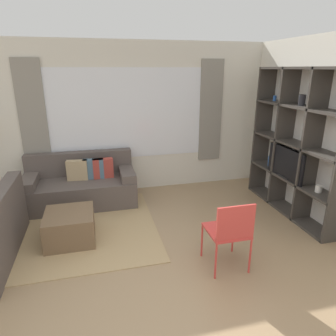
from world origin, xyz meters
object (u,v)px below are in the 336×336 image
object	(u,v)px
couch_main	(82,186)
folding_chair	(230,229)
shelving_unit	(298,145)
ottoman	(70,227)

from	to	relation	value
couch_main	folding_chair	bearing A→B (deg)	-53.76
shelving_unit	couch_main	xyz separation A→B (m)	(-3.32, 1.12, -0.80)
shelving_unit	couch_main	size ratio (longest dim) A/B	1.24
couch_main	shelving_unit	bearing A→B (deg)	-18.65
shelving_unit	folding_chair	world-z (taller)	shelving_unit
couch_main	ottoman	bearing A→B (deg)	-96.25
shelving_unit	ottoman	bearing A→B (deg)	-178.62
couch_main	folding_chair	xyz separation A→B (m)	(1.67, -2.28, 0.20)
ottoman	folding_chair	size ratio (longest dim) A/B	0.76
shelving_unit	ottoman	distance (m)	3.57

